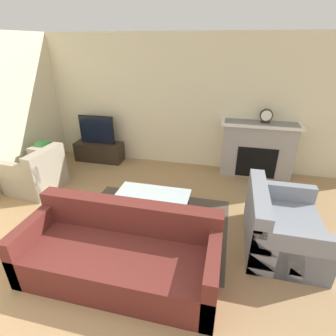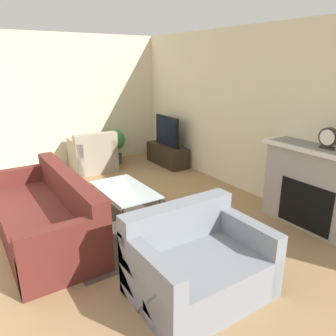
{
  "view_description": "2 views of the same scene",
  "coord_description": "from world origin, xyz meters",
  "px_view_note": "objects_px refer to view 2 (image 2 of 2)",
  "views": [
    {
      "loc": [
        1.22,
        -1.03,
        2.53
      ],
      "look_at": [
        0.33,
        2.67,
        0.68
      ],
      "focal_mm": 28.0,
      "sensor_mm": 36.0,
      "label": 1
    },
    {
      "loc": [
        4.11,
        0.32,
        2.15
      ],
      "look_at": [
        0.52,
        2.68,
        0.75
      ],
      "focal_mm": 35.0,
      "sensor_mm": 36.0,
      "label": 2
    }
  ],
  "objects_px": {
    "mantel_clock": "(328,138)",
    "couch_sectional": "(46,217)",
    "armchair_by_window": "(93,156)",
    "couch_loveseat": "(197,266)",
    "coffee_table": "(125,192)",
    "potted_plant": "(115,143)",
    "tv": "(167,131)"
  },
  "relations": [
    {
      "from": "mantel_clock",
      "to": "couch_sectional",
      "type": "bearing_deg",
      "value": -119.53
    },
    {
      "from": "tv",
      "to": "mantel_clock",
      "type": "height_order",
      "value": "mantel_clock"
    },
    {
      "from": "couch_sectional",
      "to": "armchair_by_window",
      "type": "distance_m",
      "value": 2.72
    },
    {
      "from": "couch_loveseat",
      "to": "potted_plant",
      "type": "xyz_separation_m",
      "value": [
        -4.38,
        1.15,
        0.17
      ]
    },
    {
      "from": "tv",
      "to": "couch_loveseat",
      "type": "xyz_separation_m",
      "value": [
        3.66,
        -2.05,
        -0.46
      ]
    },
    {
      "from": "tv",
      "to": "armchair_by_window",
      "type": "xyz_separation_m",
      "value": [
        -0.49,
        -1.49,
        -0.44
      ]
    },
    {
      "from": "coffee_table",
      "to": "potted_plant",
      "type": "distance_m",
      "value": 2.77
    },
    {
      "from": "couch_loveseat",
      "to": "coffee_table",
      "type": "distance_m",
      "value": 1.82
    },
    {
      "from": "armchair_by_window",
      "to": "coffee_table",
      "type": "xyz_separation_m",
      "value": [
        2.33,
        -0.43,
        0.11
      ]
    },
    {
      "from": "couch_loveseat",
      "to": "coffee_table",
      "type": "xyz_separation_m",
      "value": [
        -1.81,
        0.13,
        0.12
      ]
    },
    {
      "from": "mantel_clock",
      "to": "coffee_table",
      "type": "bearing_deg",
      "value": -130.03
    },
    {
      "from": "coffee_table",
      "to": "mantel_clock",
      "type": "xyz_separation_m",
      "value": [
        1.68,
        2.01,
        0.84
      ]
    },
    {
      "from": "potted_plant",
      "to": "mantel_clock",
      "type": "relative_size",
      "value": 2.78
    },
    {
      "from": "couch_loveseat",
      "to": "armchair_by_window",
      "type": "distance_m",
      "value": 4.18
    },
    {
      "from": "tv",
      "to": "couch_sectional",
      "type": "relative_size",
      "value": 0.36
    },
    {
      "from": "tv",
      "to": "potted_plant",
      "type": "height_order",
      "value": "tv"
    },
    {
      "from": "potted_plant",
      "to": "mantel_clock",
      "type": "height_order",
      "value": "mantel_clock"
    },
    {
      "from": "tv",
      "to": "couch_sectional",
      "type": "bearing_deg",
      "value": -59.16
    },
    {
      "from": "couch_loveseat",
      "to": "potted_plant",
      "type": "relative_size",
      "value": 1.67
    },
    {
      "from": "tv",
      "to": "couch_loveseat",
      "type": "relative_size",
      "value": 0.64
    },
    {
      "from": "tv",
      "to": "couch_sectional",
      "type": "distance_m",
      "value": 3.52
    },
    {
      "from": "armchair_by_window",
      "to": "potted_plant",
      "type": "xyz_separation_m",
      "value": [
        -0.24,
        0.6,
        0.16
      ]
    },
    {
      "from": "couch_loveseat",
      "to": "mantel_clock",
      "type": "height_order",
      "value": "mantel_clock"
    },
    {
      "from": "tv",
      "to": "couch_loveseat",
      "type": "height_order",
      "value": "tv"
    },
    {
      "from": "tv",
      "to": "mantel_clock",
      "type": "xyz_separation_m",
      "value": [
        3.53,
        0.09,
        0.51
      ]
    },
    {
      "from": "couch_sectional",
      "to": "potted_plant",
      "type": "relative_size",
      "value": 3.02
    },
    {
      "from": "coffee_table",
      "to": "tv",
      "type": "bearing_deg",
      "value": 133.92
    },
    {
      "from": "armchair_by_window",
      "to": "mantel_clock",
      "type": "xyz_separation_m",
      "value": [
        4.02,
        1.58,
        0.95
      ]
    },
    {
      "from": "potted_plant",
      "to": "armchair_by_window",
      "type": "bearing_deg",
      "value": -68.31
    },
    {
      "from": "potted_plant",
      "to": "couch_loveseat",
      "type": "bearing_deg",
      "value": -14.74
    },
    {
      "from": "couch_sectional",
      "to": "couch_loveseat",
      "type": "relative_size",
      "value": 1.81
    },
    {
      "from": "couch_loveseat",
      "to": "coffee_table",
      "type": "relative_size",
      "value": 1.13
    }
  ]
}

